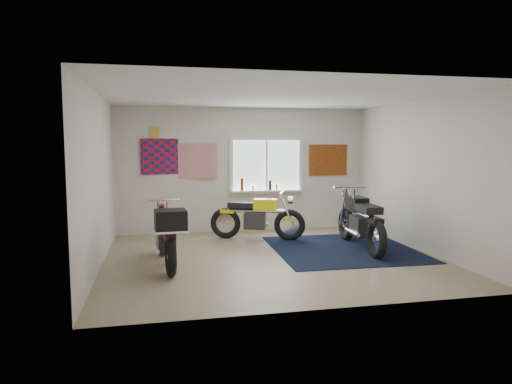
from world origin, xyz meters
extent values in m
plane|color=#9E896B|center=(0.00, 0.00, 0.00)|extent=(5.50, 5.50, 0.00)
plane|color=white|center=(0.00, 0.00, 2.70)|extent=(5.50, 5.50, 0.00)
plane|color=silver|center=(0.00, 2.50, 1.35)|extent=(5.50, 0.00, 5.50)
plane|color=silver|center=(0.00, -2.50, 1.35)|extent=(5.50, 0.00, 5.50)
plane|color=silver|center=(-2.75, 0.00, 1.35)|extent=(0.00, 5.00, 5.00)
plane|color=silver|center=(2.75, 0.00, 1.35)|extent=(0.00, 5.00, 5.00)
cube|color=black|center=(1.43, 0.31, 0.01)|extent=(2.57, 2.67, 0.01)
cube|color=white|center=(0.50, 2.48, 1.45)|extent=(1.50, 0.02, 1.10)
cube|color=white|center=(0.50, 2.47, 2.04)|extent=(1.66, 0.06, 0.08)
cube|color=white|center=(0.50, 2.47, 0.86)|extent=(1.66, 0.06, 0.08)
cube|color=white|center=(-0.29, 2.47, 1.45)|extent=(0.08, 0.06, 1.10)
cube|color=white|center=(1.29, 2.47, 1.45)|extent=(0.08, 0.06, 1.10)
cube|color=white|center=(0.50, 2.47, 1.45)|extent=(0.04, 0.06, 1.10)
cube|color=white|center=(0.50, 2.41, 0.88)|extent=(1.60, 0.16, 0.04)
cylinder|color=maroon|center=(-0.06, 2.40, 1.04)|extent=(0.07, 0.07, 0.28)
cylinder|color=silver|center=(0.18, 2.40, 0.96)|extent=(0.06, 0.06, 0.12)
cylinder|color=black|center=(0.57, 2.40, 1.01)|extent=(0.06, 0.06, 0.22)
cylinder|color=gold|center=(0.72, 2.40, 0.97)|extent=(0.05, 0.05, 0.14)
plane|color=red|center=(-1.70, 2.48, 1.65)|extent=(1.00, 0.07, 1.00)
plane|color=red|center=(-1.05, 2.46, 1.55)|extent=(0.90, 0.09, 0.90)
cube|color=gold|center=(-1.90, 2.48, 2.15)|extent=(0.18, 0.02, 0.24)
cube|color=#A54C14|center=(1.95, 2.48, 1.55)|extent=(0.90, 0.03, 0.70)
torus|color=black|center=(0.69, 1.27, 0.31)|extent=(0.63, 0.34, 0.63)
torus|color=black|center=(-0.53, 1.73, 0.31)|extent=(0.63, 0.34, 0.63)
cylinder|color=white|center=(0.69, 1.27, 0.31)|extent=(0.13, 0.12, 0.10)
cylinder|color=white|center=(-0.53, 1.73, 0.31)|extent=(0.13, 0.12, 0.10)
cylinder|color=white|center=(0.08, 1.50, 0.58)|extent=(1.13, 0.50, 0.08)
cube|color=#2A2A2C|center=(0.04, 1.52, 0.37)|extent=(0.49, 0.39, 0.32)
cylinder|color=white|center=(0.09, 1.66, 0.28)|extent=(0.50, 0.24, 0.07)
cube|color=#FFEC0D|center=(0.24, 1.44, 0.71)|extent=(0.52, 0.39, 0.22)
cube|color=black|center=(-0.22, 1.62, 0.69)|extent=(0.57, 0.43, 0.11)
cube|color=#FFEC0D|center=(-0.49, 1.72, 0.56)|extent=(0.31, 0.24, 0.07)
cube|color=#FFEC0D|center=(0.69, 1.27, 0.42)|extent=(0.29, 0.22, 0.05)
cylinder|color=white|center=(0.53, 1.33, 0.95)|extent=(0.24, 0.55, 0.03)
cylinder|color=white|center=(0.71, 1.26, 0.80)|extent=(0.14, 0.17, 0.15)
torus|color=black|center=(1.80, 1.04, 0.33)|extent=(0.18, 0.68, 0.67)
torus|color=black|center=(1.70, -0.44, 0.33)|extent=(0.18, 0.68, 0.67)
cylinder|color=white|center=(1.80, 1.04, 0.33)|extent=(0.11, 0.12, 0.12)
cylinder|color=white|center=(1.70, -0.44, 0.33)|extent=(0.11, 0.12, 0.12)
cylinder|color=white|center=(1.75, 0.30, 0.66)|extent=(0.18, 1.34, 0.10)
cube|color=#2A2A2C|center=(1.75, 0.25, 0.43)|extent=(0.33, 0.50, 0.36)
cylinder|color=white|center=(1.58, 0.26, 0.32)|extent=(0.11, 0.59, 0.07)
cube|color=black|center=(1.76, 0.49, 0.81)|extent=(0.31, 0.55, 0.26)
cube|color=black|center=(1.73, -0.07, 0.79)|extent=(0.33, 0.60, 0.13)
cube|color=black|center=(1.71, -0.39, 0.64)|extent=(0.19, 0.33, 0.09)
cube|color=black|center=(1.80, 1.04, 0.46)|extent=(0.17, 0.31, 0.05)
cylinder|color=white|center=(1.79, 0.85, 1.08)|extent=(0.66, 0.08, 0.04)
cylinder|color=white|center=(1.80, 1.06, 0.91)|extent=(0.18, 0.12, 0.17)
torus|color=black|center=(-1.80, 0.56, 0.31)|extent=(0.17, 0.63, 0.62)
torus|color=black|center=(-1.70, -0.78, 0.31)|extent=(0.17, 0.63, 0.62)
cylinder|color=white|center=(-1.80, 0.56, 0.31)|extent=(0.10, 0.11, 0.11)
cylinder|color=white|center=(-1.70, -0.78, 0.31)|extent=(0.10, 0.11, 0.11)
cylinder|color=white|center=(-1.75, -0.11, 0.60)|extent=(0.18, 1.21, 0.09)
cube|color=#2A2A2C|center=(-1.75, -0.16, 0.38)|extent=(0.30, 0.45, 0.33)
cylinder|color=white|center=(-1.90, -0.17, 0.29)|extent=(0.11, 0.53, 0.07)
cube|color=#420A1C|center=(-1.76, 0.06, 0.73)|extent=(0.29, 0.50, 0.23)
cube|color=black|center=(-1.72, -0.45, 0.71)|extent=(0.31, 0.55, 0.12)
cube|color=#420A1C|center=(-1.70, -0.73, 0.58)|extent=(0.18, 0.30, 0.08)
cube|color=#420A1C|center=(-1.80, 0.56, 0.42)|extent=(0.16, 0.28, 0.05)
cylinder|color=white|center=(-1.79, 0.39, 0.98)|extent=(0.60, 0.08, 0.03)
cylinder|color=white|center=(-1.80, 0.58, 0.83)|extent=(0.16, 0.11, 0.15)
cube|color=black|center=(-1.69, -0.88, 0.84)|extent=(0.46, 0.44, 0.29)
camera|label=1|loc=(-1.85, -7.34, 1.91)|focal=32.00mm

